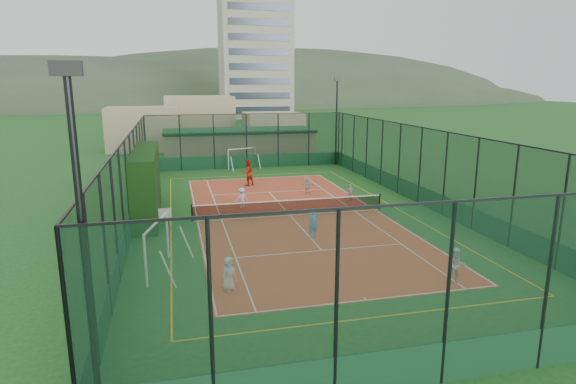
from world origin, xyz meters
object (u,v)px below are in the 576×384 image
floodlight_sw (85,259)px  clubhouse (239,144)px  child_far_right (350,193)px  coach (248,173)px  child_near_left (229,274)px  child_near_mid (313,223)px  futsal_goal_far (242,159)px  floodlight_ne (336,122)px  apartment_tower (255,49)px  child_near_right (457,266)px  child_far_left (242,198)px  futsal_goal_near (157,248)px  white_bench (156,216)px  child_far_back (308,185)px

floodlight_sw → clubhouse: (8.60, 38.60, -2.55)m
child_far_right → coach: bearing=-40.5°
child_near_left → child_near_mid: size_ratio=0.88×
futsal_goal_far → child_far_right: bearing=-88.4°
floodlight_ne → apartment_tower: bearing=87.0°
child_near_left → child_near_right: size_ratio=0.92×
futsal_goal_far → floodlight_sw: bearing=-122.4°
clubhouse → child_near_right: size_ratio=10.47×
floodlight_ne → child_far_left: bearing=-128.1°
futsal_goal_near → child_near_mid: (7.68, 2.91, -0.30)m
floodlight_sw → white_bench: (0.80, 16.51, -3.63)m
coach → child_far_back: bearing=112.3°
apartment_tower → child_near_mid: apartment_tower is taller
floodlight_sw → futsal_goal_near: bearing=83.3°
white_bench → futsal_goal_near: bearing=-87.7°
child_far_left → floodlight_ne: bearing=-142.4°
floodlight_sw → coach: 26.95m
floodlight_sw → child_near_left: (3.79, 6.78, -3.45)m
child_near_left → child_far_right: 15.59m
apartment_tower → futsal_goal_far: 67.95m
child_near_mid → child_far_right: child_near_mid is taller
floodlight_ne → child_near_right: (-4.54, -27.85, -3.39)m
child_far_left → child_far_right: bearing=166.7°
floodlight_sw → futsal_goal_near: size_ratio=2.49×
white_bench → coach: 11.37m
futsal_goal_near → child_near_right: bearing=-94.4°
child_near_right → futsal_goal_near: bearing=179.1°
white_bench → floodlight_ne: bearing=45.4°
coach → child_far_left: bearing=53.6°
floodlight_ne → futsal_goal_near: (-16.10, -23.85, -3.06)m
clubhouse → child_far_back: (2.67, -16.47, -1.00)m
apartment_tower → child_far_left: size_ratio=22.67×
apartment_tower → child_far_right: apartment_tower is taller
white_bench → futsal_goal_near: futsal_goal_near is taller
futsal_goal_far → coach: bearing=-113.6°
clubhouse → child_near_left: 32.19m
floodlight_sw → child_near_mid: (8.78, 12.26, -3.36)m
child_far_left → child_near_right: bearing=101.6°
apartment_tower → futsal_goal_far: apartment_tower is taller
child_near_right → coach: (-5.19, 20.36, 0.28)m
child_near_left → child_far_left: child_near_left is taller
child_near_mid → child_far_back: child_near_mid is taller
child_near_right → child_far_back: bearing=113.0°
white_bench → child_near_right: bearing=-43.3°
child_far_back → apartment_tower: bearing=-82.2°
apartment_tower → futsal_goal_far: (-12.49, -65.29, -14.07)m
child_near_left → futsal_goal_far: bearing=44.2°
floodlight_sw → coach: (7.47, 25.71, -3.11)m
white_bench → child_far_left: child_far_left is taller
floodlight_ne → child_near_right: floodlight_ne is taller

